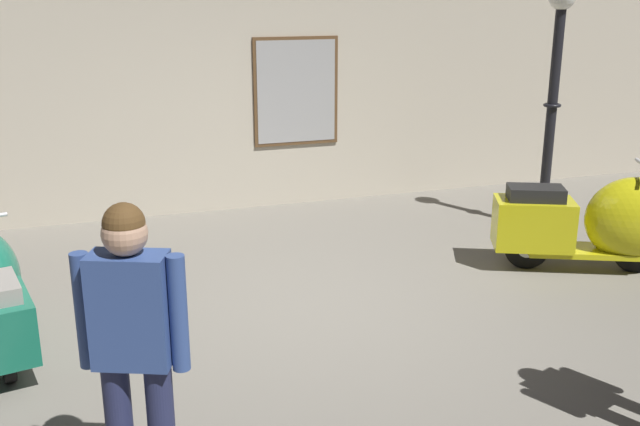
{
  "coord_description": "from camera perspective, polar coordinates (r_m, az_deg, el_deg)",
  "views": [
    {
      "loc": [
        -1.73,
        -5.28,
        2.6
      ],
      "look_at": [
        0.15,
        0.38,
        0.78
      ],
      "focal_mm": 40.8,
      "sensor_mm": 36.0,
      "label": 1
    }
  ],
  "objects": [
    {
      "name": "ground_plane",
      "position": [
        6.14,
        -0.25,
        -8.09
      ],
      "size": [
        60.0,
        60.0,
        0.0
      ],
      "primitive_type": "plane",
      "color": "slate"
    },
    {
      "name": "showroom_back_wall",
      "position": [
        8.83,
        -8.36,
        12.84
      ],
      "size": [
        18.0,
        0.63,
        3.98
      ],
      "color": "#BCB29E",
      "rests_on": "ground"
    },
    {
      "name": "scooter_1",
      "position": [
        7.45,
        21.29,
        -0.67
      ],
      "size": [
        1.81,
        1.17,
        1.07
      ],
      "rotation": [
        0.0,
        0.0,
        -0.42
      ],
      "color": "black",
      "rests_on": "ground"
    },
    {
      "name": "lamppost",
      "position": [
        8.38,
        17.79,
        8.51
      ],
      "size": [
        0.28,
        0.28,
        2.69
      ],
      "color": "black",
      "rests_on": "ground"
    },
    {
      "name": "visitor_1",
      "position": [
        3.76,
        -14.43,
        -9.5
      ],
      "size": [
        0.53,
        0.36,
        1.66
      ],
      "rotation": [
        0.0,
        0.0,
        1.18
      ],
      "color": "black",
      "rests_on": "ground"
    }
  ]
}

